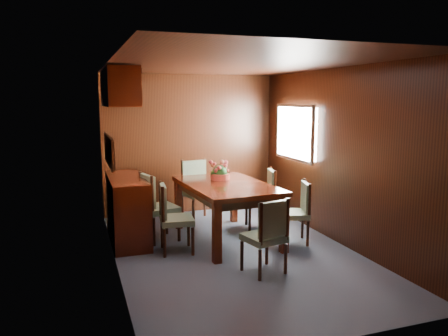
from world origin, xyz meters
name	(u,v)px	position (x,y,z in m)	size (l,w,h in m)	color
ground	(235,252)	(0.00, 0.00, 0.00)	(4.50, 4.50, 0.00)	#3F4756
room_shell	(219,126)	(-0.10, 0.33, 1.63)	(3.06, 4.52, 2.41)	black
sideboard	(127,209)	(-1.25, 1.00, 0.45)	(0.48, 1.40, 0.90)	#391107
dining_table	(227,191)	(0.08, 0.55, 0.69)	(1.19, 1.79, 0.81)	#391107
chair_left_near	(171,214)	(-0.77, 0.29, 0.51)	(0.46, 0.48, 0.91)	black
chair_left_far	(155,203)	(-0.89, 0.82, 0.54)	(0.54, 0.55, 0.97)	black
chair_right_near	(298,209)	(0.97, 0.11, 0.48)	(0.50, 0.51, 0.86)	black
chair_right_far	(265,195)	(0.82, 0.89, 0.51)	(0.52, 0.53, 0.93)	black
chair_head	(268,232)	(0.10, -0.78, 0.49)	(0.50, 0.49, 0.89)	black
chair_foot	(197,187)	(-0.04, 1.70, 0.55)	(0.55, 0.54, 0.99)	black
flower_centerpiece	(220,170)	(0.09, 0.88, 0.95)	(0.30, 0.30, 0.30)	#C1493B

